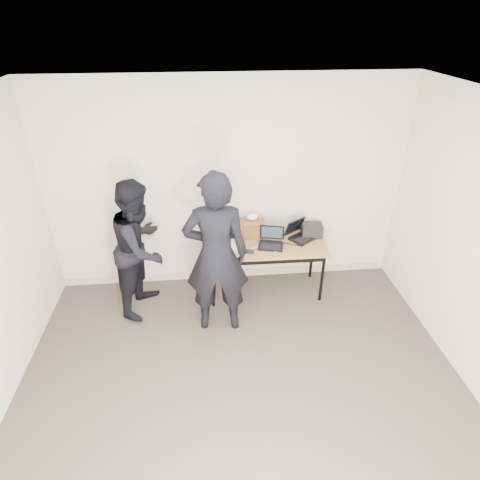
{
  "coord_description": "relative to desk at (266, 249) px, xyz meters",
  "views": [
    {
      "loc": [
        -0.29,
        -2.43,
        3.29
      ],
      "look_at": [
        0.1,
        1.6,
        0.95
      ],
      "focal_mm": 30.0,
      "sensor_mm": 36.0,
      "label": 1
    }
  ],
  "objects": [
    {
      "name": "laptop_beige",
      "position": [
        -0.44,
        0.0,
        0.1
      ],
      "size": [
        0.28,
        0.27,
        0.23
      ],
      "rotation": [
        0.0,
        0.0,
        0.0
      ],
      "color": "beige",
      "rests_on": "desk"
    },
    {
      "name": "cables",
      "position": [
        0.05,
        -0.0,
        0.06
      ],
      "size": [
        1.16,
        0.42,
        0.01
      ],
      "rotation": [
        0.0,
        0.0,
        -0.02
      ],
      "color": "black",
      "rests_on": "desk"
    },
    {
      "name": "tissue",
      "position": [
        -0.15,
        0.23,
        0.34
      ],
      "size": [
        0.14,
        0.1,
        0.08
      ],
      "primitive_type": "ellipsoid",
      "rotation": [
        0.0,
        0.0,
        0.03
      ],
      "color": "white",
      "rests_on": "leather_satchel"
    },
    {
      "name": "baseboard",
      "position": [
        -0.45,
        0.39,
        -0.61
      ],
      "size": [
        4.5,
        0.03,
        0.1
      ],
      "primitive_type": "cube",
      "color": "#BCAE9B",
      "rests_on": "ground"
    },
    {
      "name": "person_typist",
      "position": [
        -0.65,
        -0.59,
        0.31
      ],
      "size": [
        0.73,
        0.49,
        1.94
      ],
      "primitive_type": "imported",
      "rotation": [
        0.0,
        0.0,
        3.1
      ],
      "color": "black",
      "rests_on": "ground"
    },
    {
      "name": "equipment_box",
      "position": [
        0.63,
        0.19,
        0.13
      ],
      "size": [
        0.28,
        0.24,
        0.15
      ],
      "primitive_type": "cube",
      "rotation": [
        0.0,
        0.0,
        -0.08
      ],
      "color": "black",
      "rests_on": "desk"
    },
    {
      "name": "laptop_right",
      "position": [
        0.46,
        0.14,
        0.11
      ],
      "size": [
        0.44,
        0.43,
        0.23
      ],
      "rotation": [
        0.0,
        0.0,
        0.6
      ],
      "color": "black",
      "rests_on": "desk"
    },
    {
      "name": "power_brick",
      "position": [
        -0.22,
        -0.17,
        0.08
      ],
      "size": [
        0.1,
        0.07,
        0.03
      ],
      "primitive_type": "cube",
      "rotation": [
        0.0,
        0.0,
        -0.14
      ],
      "color": "black",
      "rests_on": "desk"
    },
    {
      "name": "laptop_center",
      "position": [
        0.06,
        -0.0,
        0.11
      ],
      "size": [
        0.37,
        0.36,
        0.24
      ],
      "rotation": [
        0.0,
        0.0,
        -0.24
      ],
      "color": "black",
      "rests_on": "desk"
    },
    {
      "name": "room",
      "position": [
        -0.45,
        -1.85,
        0.69
      ],
      "size": [
        4.6,
        4.6,
        2.8
      ],
      "color": "#443C33",
      "rests_on": "ground"
    },
    {
      "name": "desk",
      "position": [
        0.0,
        0.0,
        0.0
      ],
      "size": [
        1.51,
        0.67,
        0.72
      ],
      "rotation": [
        0.0,
        0.0,
        -0.01
      ],
      "color": "olive",
      "rests_on": "ground"
    },
    {
      "name": "person_observer",
      "position": [
        -1.52,
        -0.12,
        0.19
      ],
      "size": [
        0.86,
        0.98,
        1.69
      ],
      "primitive_type": "imported",
      "rotation": [
        0.0,
        0.0,
        1.26
      ],
      "color": "black",
      "rests_on": "ground"
    },
    {
      "name": "leather_satchel",
      "position": [
        -0.18,
        0.23,
        0.19
      ],
      "size": [
        0.36,
        0.18,
        0.25
      ],
      "rotation": [
        0.0,
        0.0,
        -0.01
      ],
      "color": "brown",
      "rests_on": "desk"
    }
  ]
}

